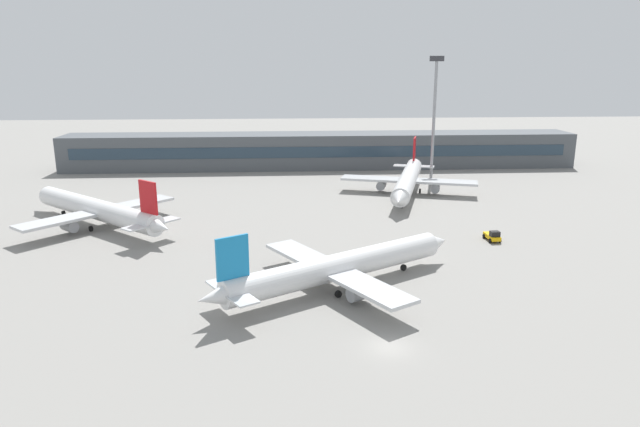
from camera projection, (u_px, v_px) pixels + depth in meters
The scene contains 7 objects.
ground_plane at pixel (345, 231), 93.70m from camera, with size 400.00×400.00×0.00m, color gray.
terminal_building at pixel (321, 150), 150.22m from camera, with size 133.48×12.13×9.00m.
airplane_near at pixel (340, 266), 69.03m from camera, with size 33.11×24.15×9.17m.
airplane_mid at pixel (96, 209), 95.54m from camera, with size 31.27×29.06×9.77m.
airplane_far at pixel (408, 180), 118.65m from camera, with size 28.61×40.16×10.18m.
baggage_tug_yellow at pixel (493, 236), 88.04m from camera, with size 1.98×3.68×1.75m.
floodlight_tower_west at pixel (434, 110), 131.41m from camera, with size 3.20×0.80×28.54m.
Camera 1 is at (-9.95, -49.39, 26.74)m, focal length 31.74 mm.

